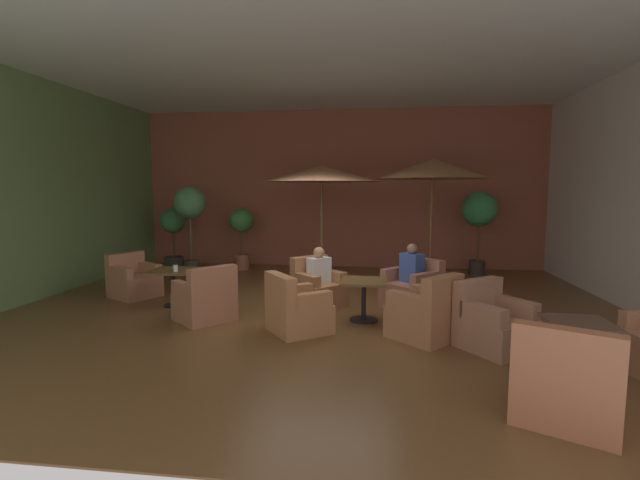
{
  "coord_description": "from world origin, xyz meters",
  "views": [
    {
      "loc": [
        0.98,
        -7.22,
        1.98
      ],
      "look_at": [
        0.0,
        0.44,
        1.12
      ],
      "focal_mm": 25.25,
      "sensor_mm": 36.0,
      "label": 1
    }
  ],
  "objects_px": {
    "armchair_front_right_north": "(317,288)",
    "potted_tree_left_corner": "(190,210)",
    "patio_umbrella_tall_red": "(433,169)",
    "potted_tree_mid_right": "(479,214)",
    "armchair_front_right_east": "(297,310)",
    "potted_tree_right_corner": "(173,229)",
    "armchair_front_right_west": "(413,290)",
    "armchair_mid_center_north": "(493,324)",
    "patio_umbrella_center_beige": "(322,174)",
    "potted_tree_mid_left": "(241,228)",
    "armchair_front_left_east": "(133,281)",
    "patron_blue_shirt": "(412,266)",
    "armchair_mid_center_east": "(567,386)",
    "cafe_table_front_right": "(364,291)",
    "cafe_table_mid_center": "(579,335)",
    "armchair_front_right_south": "(425,315)",
    "cafe_table_front_left": "(173,277)",
    "armchair_front_left_north": "(206,301)",
    "iced_drink_cup": "(176,268)",
    "patron_by_window": "(319,267)"
  },
  "relations": [
    {
      "from": "armchair_mid_center_north",
      "to": "potted_tree_mid_left",
      "type": "bearing_deg",
      "value": 133.37
    },
    {
      "from": "armchair_mid_center_east",
      "to": "potted_tree_mid_right",
      "type": "xyz_separation_m",
      "value": [
        0.72,
        6.93,
        1.1
      ]
    },
    {
      "from": "cafe_table_mid_center",
      "to": "armchair_front_right_south",
      "type": "bearing_deg",
      "value": 142.57
    },
    {
      "from": "armchair_mid_center_north",
      "to": "armchair_mid_center_east",
      "type": "relative_size",
      "value": 1.02
    },
    {
      "from": "patio_umbrella_tall_red",
      "to": "patio_umbrella_center_beige",
      "type": "xyz_separation_m",
      "value": [
        -2.31,
        0.01,
        -0.09
      ]
    },
    {
      "from": "cafe_table_front_right",
      "to": "patio_umbrella_center_beige",
      "type": "xyz_separation_m",
      "value": [
        -1.01,
        2.89,
        1.85
      ]
    },
    {
      "from": "armchair_front_right_west",
      "to": "patron_blue_shirt",
      "type": "height_order",
      "value": "patron_blue_shirt"
    },
    {
      "from": "patio_umbrella_tall_red",
      "to": "patron_blue_shirt",
      "type": "height_order",
      "value": "patio_umbrella_tall_red"
    },
    {
      "from": "armchair_front_right_east",
      "to": "potted_tree_right_corner",
      "type": "bearing_deg",
      "value": 130.68
    },
    {
      "from": "cafe_table_front_left",
      "to": "potted_tree_mid_left",
      "type": "height_order",
      "value": "potted_tree_mid_left"
    },
    {
      "from": "cafe_table_front_left",
      "to": "armchair_front_right_south",
      "type": "bearing_deg",
      "value": -16.61
    },
    {
      "from": "potted_tree_mid_right",
      "to": "iced_drink_cup",
      "type": "distance_m",
      "value": 6.86
    },
    {
      "from": "potted_tree_mid_right",
      "to": "patron_blue_shirt",
      "type": "xyz_separation_m",
      "value": [
        -1.76,
        -3.33,
        -0.7
      ]
    },
    {
      "from": "armchair_front_right_east",
      "to": "armchair_mid_center_north",
      "type": "bearing_deg",
      "value": -7.5
    },
    {
      "from": "cafe_table_front_right",
      "to": "armchair_mid_center_east",
      "type": "height_order",
      "value": "armchair_mid_center_east"
    },
    {
      "from": "armchair_front_right_south",
      "to": "potted_tree_mid_right",
      "type": "bearing_deg",
      "value": 70.9
    },
    {
      "from": "armchair_front_right_north",
      "to": "armchair_mid_center_north",
      "type": "height_order",
      "value": "armchair_mid_center_north"
    },
    {
      "from": "potted_tree_right_corner",
      "to": "armchair_mid_center_east",
      "type": "bearing_deg",
      "value": -45.32
    },
    {
      "from": "iced_drink_cup",
      "to": "cafe_table_front_right",
      "type": "bearing_deg",
      "value": -5.88
    },
    {
      "from": "armchair_front_left_east",
      "to": "potted_tree_right_corner",
      "type": "xyz_separation_m",
      "value": [
        -0.6,
        2.95,
        0.7
      ]
    },
    {
      "from": "potted_tree_right_corner",
      "to": "armchair_mid_center_north",
      "type": "bearing_deg",
      "value": -37.26
    },
    {
      "from": "patron_blue_shirt",
      "to": "patron_by_window",
      "type": "height_order",
      "value": "patron_blue_shirt"
    },
    {
      "from": "armchair_front_right_north",
      "to": "patio_umbrella_tall_red",
      "type": "height_order",
      "value": "patio_umbrella_tall_red"
    },
    {
      "from": "cafe_table_mid_center",
      "to": "armchair_front_left_east",
      "type": "bearing_deg",
      "value": 156.36
    },
    {
      "from": "cafe_table_mid_center",
      "to": "patron_by_window",
      "type": "bearing_deg",
      "value": 139.37
    },
    {
      "from": "patio_umbrella_center_beige",
      "to": "potted_tree_mid_left",
      "type": "height_order",
      "value": "patio_umbrella_center_beige"
    },
    {
      "from": "armchair_front_right_north",
      "to": "potted_tree_left_corner",
      "type": "bearing_deg",
      "value": 143.9
    },
    {
      "from": "patio_umbrella_center_beige",
      "to": "armchair_front_right_east",
      "type": "bearing_deg",
      "value": -88.49
    },
    {
      "from": "armchair_front_right_west",
      "to": "armchair_mid_center_east",
      "type": "relative_size",
      "value": 1.06
    },
    {
      "from": "armchair_front_right_west",
      "to": "armchair_mid_center_north",
      "type": "distance_m",
      "value": 2.01
    },
    {
      "from": "armchair_front_right_west",
      "to": "potted_tree_left_corner",
      "type": "xyz_separation_m",
      "value": [
        -4.89,
        2.38,
        1.21
      ]
    },
    {
      "from": "cafe_table_front_right",
      "to": "armchair_front_right_north",
      "type": "height_order",
      "value": "armchair_front_right_north"
    },
    {
      "from": "cafe_table_front_left",
      "to": "potted_tree_mid_right",
      "type": "xyz_separation_m",
      "value": [
        5.8,
        3.65,
        0.93
      ]
    },
    {
      "from": "potted_tree_mid_left",
      "to": "potted_tree_right_corner",
      "type": "distance_m",
      "value": 1.75
    },
    {
      "from": "patron_by_window",
      "to": "armchair_front_left_east",
      "type": "bearing_deg",
      "value": 175.93
    },
    {
      "from": "armchair_mid_center_east",
      "to": "patio_umbrella_center_beige",
      "type": "height_order",
      "value": "patio_umbrella_center_beige"
    },
    {
      "from": "patio_umbrella_center_beige",
      "to": "potted_tree_mid_right",
      "type": "xyz_separation_m",
      "value": [
        3.54,
        1.22,
        -0.88
      ]
    },
    {
      "from": "cafe_table_front_right",
      "to": "cafe_table_mid_center",
      "type": "bearing_deg",
      "value": -39.32
    },
    {
      "from": "armchair_front_left_north",
      "to": "armchair_front_right_south",
      "type": "distance_m",
      "value": 3.25
    },
    {
      "from": "armchair_mid_center_east",
      "to": "patron_blue_shirt",
      "type": "bearing_deg",
      "value": 106.14
    },
    {
      "from": "patio_umbrella_tall_red",
      "to": "potted_tree_mid_right",
      "type": "bearing_deg",
      "value": 45.3
    },
    {
      "from": "armchair_mid_center_east",
      "to": "potted_tree_right_corner",
      "type": "height_order",
      "value": "potted_tree_right_corner"
    },
    {
      "from": "cafe_table_front_right",
      "to": "potted_tree_mid_right",
      "type": "xyz_separation_m",
      "value": [
        2.53,
        4.11,
        0.97
      ]
    },
    {
      "from": "armchair_front_right_west",
      "to": "armchair_mid_center_north",
      "type": "xyz_separation_m",
      "value": [
        0.85,
        -1.82,
        -0.0
      ]
    },
    {
      "from": "cafe_table_mid_center",
      "to": "armchair_mid_center_north",
      "type": "distance_m",
      "value": 1.08
    },
    {
      "from": "armchair_front_left_east",
      "to": "patron_blue_shirt",
      "type": "relative_size",
      "value": 1.55
    },
    {
      "from": "armchair_front_right_east",
      "to": "iced_drink_cup",
      "type": "distance_m",
      "value": 2.48
    },
    {
      "from": "armchair_front_left_north",
      "to": "armchair_front_right_north",
      "type": "height_order",
      "value": "armchair_front_left_north"
    },
    {
      "from": "patio_umbrella_tall_red",
      "to": "armchair_mid_center_north",
      "type": "bearing_deg",
      "value": -84.98
    },
    {
      "from": "armchair_front_right_north",
      "to": "patron_by_window",
      "type": "height_order",
      "value": "patron_by_window"
    }
  ]
}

